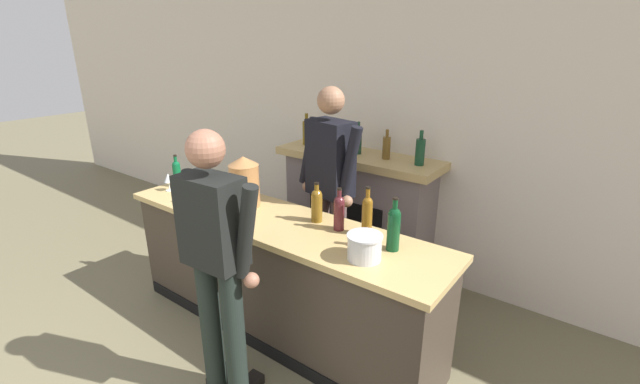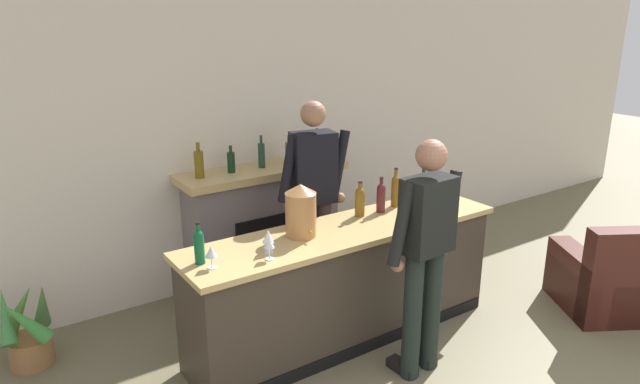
{
  "view_description": "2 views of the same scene",
  "coord_description": "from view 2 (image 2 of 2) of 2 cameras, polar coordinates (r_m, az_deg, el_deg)",
  "views": [
    {
      "loc": [
        1.73,
        0.35,
        2.18
      ],
      "look_at": [
        -0.13,
        2.83,
        1.04
      ],
      "focal_mm": 24.0,
      "sensor_mm": 36.0,
      "label": 1
    },
    {
      "loc": [
        -2.66,
        -0.84,
        2.51
      ],
      "look_at": [
        -0.31,
        2.62,
        1.19
      ],
      "focal_mm": 32.0,
      "sensor_mm": 36.0,
      "label": 2
    }
  ],
  "objects": [
    {
      "name": "wall_back_panel",
      "position": [
        5.54,
        -4.74,
        5.65
      ],
      "size": [
        12.0,
        0.07,
        2.75
      ],
      "color": "beige",
      "rests_on": "ground_plane"
    },
    {
      "name": "bar_counter",
      "position": [
        4.55,
        2.51,
        -9.11
      ],
      "size": [
        2.63,
        0.64,
        0.94
      ],
      "color": "#3B3127",
      "rests_on": "ground_plane"
    },
    {
      "name": "fireplace_stone",
      "position": [
        5.41,
        -5.69,
        -3.32
      ],
      "size": [
        1.58,
        0.52,
        1.47
      ],
      "color": "slate",
      "rests_on": "ground_plane"
    },
    {
      "name": "armchair_black",
      "position": [
        5.61,
        27.5,
        -8.06
      ],
      "size": [
        1.12,
        1.1,
        0.86
      ],
      "color": "#3F1914",
      "rests_on": "ground_plane"
    },
    {
      "name": "potted_plant_corner",
      "position": [
        4.8,
        -27.25,
        -12.28
      ],
      "size": [
        0.41,
        0.42,
        0.66
      ],
      "color": "#97663B",
      "rests_on": "ground_plane"
    },
    {
      "name": "person_customer",
      "position": [
        3.98,
        10.48,
        -5.73
      ],
      "size": [
        0.66,
        0.32,
        1.73
      ],
      "color": "black",
      "rests_on": "ground_plane"
    },
    {
      "name": "person_bartender",
      "position": [
        4.8,
        -0.64,
        -0.51
      ],
      "size": [
        0.65,
        0.36,
        1.83
      ],
      "color": "#513E3C",
      "rests_on": "ground_plane"
    },
    {
      "name": "copper_dispenser",
      "position": [
        4.14,
        -1.94,
        -1.83
      ],
      "size": [
        0.23,
        0.27,
        0.4
      ],
      "color": "#AD7341",
      "rests_on": "bar_counter"
    },
    {
      "name": "ice_bucket_steel",
      "position": [
        4.76,
        11.26,
        -1.09
      ],
      "size": [
        0.21,
        0.21,
        0.16
      ],
      "color": "silver",
      "rests_on": "bar_counter"
    },
    {
      "name": "wine_bottle_port_short",
      "position": [
        4.69,
        6.12,
        -0.44
      ],
      "size": [
        0.07,
        0.07,
        0.3
      ],
      "color": "#501C22",
      "rests_on": "bar_counter"
    },
    {
      "name": "wine_bottle_riesling_slim",
      "position": [
        4.83,
        7.54,
        0.25
      ],
      "size": [
        0.07,
        0.07,
        0.34
      ],
      "color": "brown",
      "rests_on": "bar_counter"
    },
    {
      "name": "wine_bottle_rose_blush",
      "position": [
        4.93,
        10.28,
        0.53
      ],
      "size": [
        0.08,
        0.08,
        0.34
      ],
      "color": "#0D3C1D",
      "rests_on": "bar_counter"
    },
    {
      "name": "wine_bottle_merlot_tall",
      "position": [
        4.58,
        4.01,
        -0.84
      ],
      "size": [
        0.08,
        0.08,
        0.29
      ],
      "color": "brown",
      "rests_on": "bar_counter"
    },
    {
      "name": "wine_bottle_chardonnay_pale",
      "position": [
        3.8,
        -12.0,
        -5.23
      ],
      "size": [
        0.07,
        0.07,
        0.28
      ],
      "color": "#0C552E",
      "rests_on": "bar_counter"
    },
    {
      "name": "wine_glass_by_dispenser",
      "position": [
        3.72,
        -10.82,
        -5.95
      ],
      "size": [
        0.08,
        0.08,
        0.15
      ],
      "color": "silver",
      "rests_on": "bar_counter"
    },
    {
      "name": "wine_glass_front_left",
      "position": [
        3.9,
        -5.2,
        -4.49
      ],
      "size": [
        0.08,
        0.08,
        0.17
      ],
      "color": "silver",
      "rests_on": "bar_counter"
    },
    {
      "name": "wine_glass_mid_counter",
      "position": [
        3.79,
        -5.11,
        -5.12
      ],
      "size": [
        0.07,
        0.07,
        0.16
      ],
      "color": "silver",
      "rests_on": "bar_counter"
    }
  ]
}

